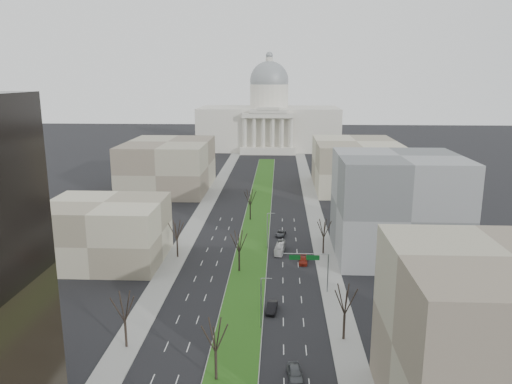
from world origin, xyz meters
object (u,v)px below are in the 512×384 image
(car_black, at_px, (272,307))
(box_van, at_px, (280,248))
(car_grey_near, at_px, (295,373))
(car_red, at_px, (303,260))
(car_grey_far, at_px, (281,233))

(car_black, relative_size, box_van, 0.62)
(car_grey_near, distance_m, car_red, 44.76)
(car_grey_far, bearing_deg, car_red, -66.71)
(car_grey_near, bearing_deg, car_red, 80.45)
(car_grey_far, height_order, box_van, box_van)
(car_grey_far, xyz_separation_m, box_van, (-0.21, -12.92, 0.43))
(car_red, distance_m, box_van, 8.77)
(car_grey_near, xyz_separation_m, car_black, (-3.62, 20.48, -0.04))
(car_black, distance_m, car_red, 25.09)
(car_black, bearing_deg, car_grey_far, 94.35)
(car_red, bearing_deg, car_black, -102.06)
(car_grey_near, relative_size, car_red, 1.05)
(car_black, bearing_deg, car_red, 80.90)
(car_grey_near, height_order, box_van, box_van)
(car_black, relative_size, car_red, 1.03)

